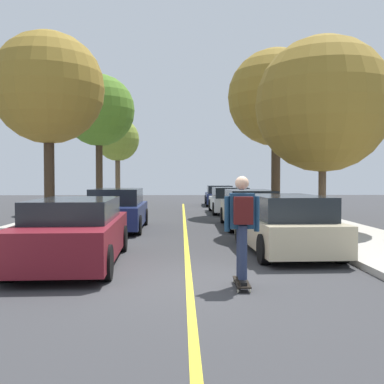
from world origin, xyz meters
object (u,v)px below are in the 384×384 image
object	(u,v)px
street_tree_right_nearest	(323,105)
street_tree_left_far	(118,140)
skateboard	(242,282)
parked_car_right_near	(250,209)
street_tree_right_near	(276,98)
street_tree_left_nearest	(48,89)
parked_car_right_nearest	(285,224)
parked_car_right_far	(230,200)
parked_car_right_farthest	(219,196)
fire_hydrant	(71,217)
street_tree_left_near	(99,111)
parked_car_left_near	(117,210)
skateboarder	(242,222)
parked_car_left_nearest	(75,232)

from	to	relation	value
street_tree_right_nearest	street_tree_left_far	bearing A→B (deg)	118.85
street_tree_left_far	skateboard	size ratio (longest dim) A/B	6.83
parked_car_right_near	street_tree_right_near	bearing A→B (deg)	68.67
street_tree_left_nearest	street_tree_left_far	xyz separation A→B (m)	(0.00, 15.88, -0.32)
street_tree_left_far	skateboard	distance (m)	24.32
parked_car_right_near	street_tree_left_nearest	xyz separation A→B (m)	(-6.84, -1.59, 4.03)
parked_car_right_near	parked_car_right_nearest	bearing A→B (deg)	-89.98
parked_car_right_nearest	parked_car_right_far	xyz separation A→B (m)	(-0.00, 12.37, -0.04)
parked_car_right_farthest	street_tree_left_nearest	bearing A→B (deg)	-114.75
fire_hydrant	skateboard	size ratio (longest dim) A/B	0.83
street_tree_left_nearest	street_tree_left_near	size ratio (longest dim) A/B	0.90
parked_car_left_near	parked_car_right_farthest	distance (m)	14.68
parked_car_right_farthest	fire_hydrant	distance (m)	15.63
parked_car_left_near	street_tree_left_near	xyz separation A→B (m)	(-2.08, 8.04, 4.65)
parked_car_right_far	street_tree_left_far	distance (m)	10.83
parked_car_right_far	parked_car_right_farthest	size ratio (longest dim) A/B	1.00
street_tree_left_near	skateboarder	xyz separation A→B (m)	(5.32, -16.46, -4.24)
parked_car_left_near	street_tree_right_near	xyz separation A→B (m)	(6.84, 5.97, 4.98)
parked_car_left_nearest	parked_car_left_near	bearing A→B (deg)	89.99
parked_car_left_near	parked_car_right_near	world-z (taller)	parked_car_left_near
parked_car_right_far	street_tree_right_near	size ratio (longest dim) A/B	0.56
street_tree_left_near	street_tree_left_far	world-z (taller)	street_tree_left_near
street_tree_right_nearest	skateboard	distance (m)	8.99
parked_car_right_far	fire_hydrant	xyz separation A→B (m)	(-6.26, -7.85, -0.17)
parked_car_right_nearest	street_tree_right_near	world-z (taller)	street_tree_right_near
street_tree_left_near	street_tree_right_near	xyz separation A→B (m)	(8.91, -2.07, 0.34)
parked_car_left_near	street_tree_right_nearest	distance (m)	7.78
skateboarder	parked_car_right_farthest	bearing A→B (deg)	86.11
street_tree_left_near	street_tree_right_nearest	bearing A→B (deg)	-46.16
parked_car_right_nearest	fire_hydrant	world-z (taller)	parked_car_right_nearest
parked_car_left_nearest	street_tree_right_near	distance (m)	14.88
street_tree_right_nearest	fire_hydrant	size ratio (longest dim) A/B	8.91
street_tree_left_far	street_tree_right_near	bearing A→B (deg)	-45.18
parked_car_right_far	street_tree_right_near	xyz separation A→B (m)	(2.08, -1.45, 5.03)
parked_car_right_nearest	parked_car_right_farthest	xyz separation A→B (m)	(-0.00, 18.84, -0.04)
parked_car_left_nearest	street_tree_left_near	size ratio (longest dim) A/B	0.65
parked_car_right_near	parked_car_right_farthest	distance (m)	13.24
street_tree_right_nearest	parked_car_left_nearest	bearing A→B (deg)	-143.69
parked_car_right_far	skateboard	distance (m)	15.90
fire_hydrant	parked_car_right_nearest	bearing A→B (deg)	-35.81
street_tree_left_far	street_tree_right_near	size ratio (longest dim) A/B	0.73
parked_car_right_farthest	skateboard	size ratio (longest dim) A/B	5.19
street_tree_left_nearest	skateboarder	size ratio (longest dim) A/B	3.69
parked_car_left_nearest	skateboard	world-z (taller)	parked_car_left_nearest
parked_car_right_near	street_tree_left_far	world-z (taller)	street_tree_left_far
parked_car_right_nearest	street_tree_left_far	world-z (taller)	street_tree_left_far
parked_car_right_near	street_tree_right_near	world-z (taller)	street_tree_right_near
parked_car_right_near	street_tree_right_nearest	xyz separation A→B (m)	(2.08, -1.89, 3.50)
street_tree_left_near	street_tree_left_far	distance (m)	6.96
street_tree_right_near	parked_car_left_near	bearing A→B (deg)	-138.87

